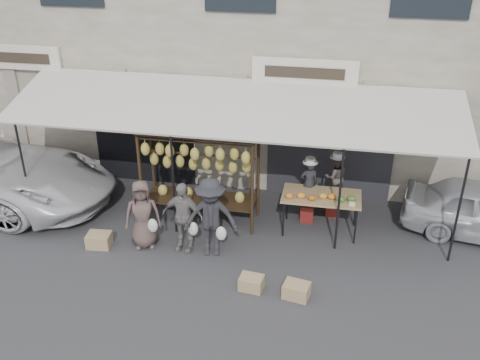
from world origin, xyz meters
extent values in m
plane|color=#2D2D30|center=(0.00, 0.00, 0.00)|extent=(90.00, 90.00, 0.00)
cube|color=beige|center=(0.00, 6.50, 3.50)|extent=(24.00, 6.00, 7.00)
cube|color=#232328|center=(2.20, 3.46, 1.25)|extent=(3.00, 0.10, 2.50)
cube|color=black|center=(-2.50, 3.46, 1.25)|extent=(2.60, 0.10, 2.50)
cube|color=silver|center=(1.50, 3.40, 3.15)|extent=(2.40, 0.10, 0.60)
cube|color=silver|center=(-5.50, 3.40, 3.15)|extent=(2.00, 0.10, 0.60)
cube|color=beige|center=(0.00, 2.30, 2.60)|extent=(10.00, 2.34, 0.63)
cylinder|color=black|center=(-4.50, 1.15, 1.15)|extent=(0.05, 0.05, 2.30)
cylinder|color=black|center=(-1.00, 1.15, 1.15)|extent=(0.05, 0.05, 2.30)
cylinder|color=black|center=(2.50, 1.15, 1.15)|extent=(0.05, 0.05, 2.30)
cylinder|color=black|center=(4.80, 1.15, 1.15)|extent=(0.05, 0.05, 2.30)
cylinder|color=black|center=(-1.83, 1.37, 1.10)|extent=(0.07, 0.07, 2.20)
cylinder|color=black|center=(0.67, 1.37, 1.10)|extent=(0.07, 0.07, 2.20)
cylinder|color=black|center=(-1.83, 2.17, 1.10)|extent=(0.07, 0.07, 2.20)
cylinder|color=black|center=(0.67, 2.17, 1.10)|extent=(0.07, 0.07, 2.20)
cube|color=black|center=(-0.58, 1.77, 2.20)|extent=(2.60, 0.90, 0.07)
cylinder|color=black|center=(-0.58, 1.42, 2.08)|extent=(2.50, 0.05, 0.05)
cylinder|color=black|center=(-0.58, 2.12, 2.08)|extent=(2.50, 0.05, 0.05)
cylinder|color=black|center=(-0.58, 1.77, 1.65)|extent=(2.50, 0.05, 0.05)
cube|color=black|center=(-0.58, 1.77, 0.55)|extent=(2.50, 0.80, 0.05)
ellipsoid|color=gold|center=(-1.68, 1.42, 1.84)|extent=(0.20, 0.18, 0.30)
ellipsoid|color=gold|center=(-1.40, 1.57, 1.80)|extent=(0.20, 0.18, 0.30)
ellipsoid|color=gold|center=(-1.13, 1.42, 1.84)|extent=(0.20, 0.18, 0.30)
ellipsoid|color=gold|center=(-0.85, 1.57, 1.82)|extent=(0.20, 0.18, 0.30)
ellipsoid|color=gold|center=(-0.58, 1.42, 1.81)|extent=(0.20, 0.18, 0.30)
ellipsoid|color=gold|center=(-0.30, 1.57, 1.85)|extent=(0.20, 0.18, 0.30)
ellipsoid|color=gold|center=(-0.03, 1.42, 1.85)|extent=(0.20, 0.18, 0.30)
ellipsoid|color=gold|center=(0.25, 1.57, 1.82)|extent=(0.20, 0.18, 0.30)
ellipsoid|color=gold|center=(0.52, 1.42, 1.82)|extent=(0.20, 0.18, 0.30)
ellipsoid|color=gold|center=(-1.63, 1.77, 1.45)|extent=(0.20, 0.18, 0.30)
ellipsoid|color=gold|center=(-1.33, 1.77, 1.40)|extent=(0.20, 0.18, 0.30)
ellipsoid|color=gold|center=(-1.03, 1.77, 1.45)|extent=(0.20, 0.18, 0.30)
ellipsoid|color=gold|center=(-0.73, 1.77, 1.40)|extent=(0.20, 0.18, 0.30)
ellipsoid|color=gold|center=(-0.43, 1.77, 1.44)|extent=(0.20, 0.18, 0.30)
ellipsoid|color=gold|center=(-0.13, 1.77, 1.43)|extent=(0.20, 0.18, 0.30)
ellipsoid|color=gold|center=(0.17, 1.77, 1.40)|extent=(0.20, 0.18, 0.30)
ellipsoid|color=gold|center=(0.47, 1.77, 1.44)|extent=(0.20, 0.18, 0.30)
cube|color=tan|center=(2.13, 1.79, 0.88)|extent=(1.70, 0.90, 0.05)
cylinder|color=black|center=(1.36, 1.42, 0.42)|extent=(0.04, 0.04, 0.85)
cylinder|color=black|center=(2.90, 1.42, 0.42)|extent=(0.04, 0.04, 0.85)
cylinder|color=black|center=(1.36, 2.16, 0.42)|extent=(0.04, 0.04, 0.85)
cylinder|color=black|center=(2.90, 2.16, 0.42)|extent=(0.04, 0.04, 0.85)
ellipsoid|color=orange|center=(1.45, 1.51, 0.97)|extent=(0.18, 0.14, 0.14)
ellipsoid|color=orange|center=(1.70, 1.58, 0.97)|extent=(0.18, 0.14, 0.14)
ellipsoid|color=#B25919|center=(1.94, 1.51, 0.97)|extent=(0.18, 0.14, 0.14)
ellipsoid|color=gold|center=(2.16, 1.64, 0.97)|extent=(0.18, 0.14, 0.14)
ellipsoid|color=orange|center=(2.35, 1.65, 0.97)|extent=(0.18, 0.14, 0.14)
ellipsoid|color=#477226|center=(2.53, 1.57, 0.97)|extent=(0.18, 0.14, 0.14)
ellipsoid|color=#477226|center=(2.76, 1.63, 0.97)|extent=(0.18, 0.14, 0.14)
imported|color=#27272D|center=(1.82, 2.18, 0.97)|extent=(0.46, 0.37, 1.10)
imported|color=#544A47|center=(2.40, 2.57, 0.99)|extent=(0.60, 0.52, 1.06)
imported|color=brown|center=(-1.49, 0.49, 0.76)|extent=(0.86, 0.70, 1.53)
imported|color=gray|center=(-0.63, 0.54, 0.78)|extent=(0.95, 0.47, 1.56)
imported|color=#27272B|center=(-0.02, 0.47, 0.87)|extent=(1.20, 0.79, 1.73)
cube|color=maroon|center=(1.82, 2.18, 0.21)|extent=(0.34, 0.34, 0.41)
cube|color=maroon|center=(2.40, 2.57, 0.23)|extent=(0.41, 0.41, 0.46)
cube|color=tan|center=(0.99, -0.52, 0.13)|extent=(0.48, 0.38, 0.26)
cube|color=tan|center=(1.85, -0.59, 0.14)|extent=(0.53, 0.44, 0.28)
cube|color=tan|center=(-2.44, 0.27, 0.15)|extent=(0.53, 0.42, 0.30)
camera|label=1|loc=(2.34, -8.53, 6.43)|focal=40.00mm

